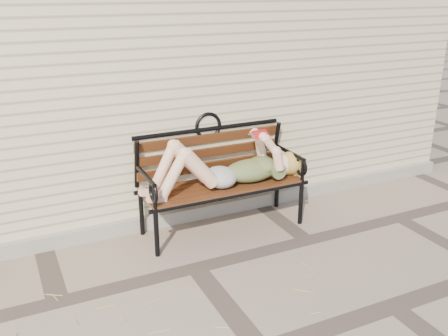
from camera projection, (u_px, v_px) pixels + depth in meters
ground at (196, 268)px, 4.68m from camera, size 80.00×80.00×0.00m
house_wall at (109, 64)px, 6.71m from camera, size 8.00×4.00×3.00m
foundation_strip at (162, 220)px, 5.48m from camera, size 8.00×0.10×0.15m
garden_bench at (218, 166)px, 5.31m from camera, size 1.88×0.75×1.22m
reading_woman at (226, 167)px, 5.17m from camera, size 1.77×0.40×0.56m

